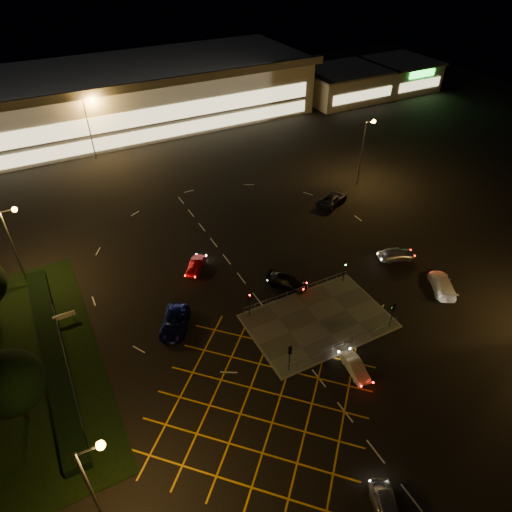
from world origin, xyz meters
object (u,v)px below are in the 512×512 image
car_circ_red (196,266)px  car_approach_white (442,284)px  signal_se (393,310)px  car_right_silver (396,254)px  car_east_grey (332,199)px  car_near_silver (387,510)px  signal_sw (290,354)px  signal_ne (345,266)px  signal_nw (249,300)px  car_queue_white (355,367)px  car_far_dkgrey (287,281)px  car_left_blue (174,322)px

car_circ_red → car_approach_white: car_approach_white is taller
signal_se → car_approach_white: 9.33m
signal_se → car_right_silver: 11.95m
car_east_grey → car_near_silver: bearing=125.1°
signal_sw → car_east_grey: 31.18m
car_near_silver → signal_ne: bearing=84.1°
signal_nw → car_near_silver: (-0.45, -22.04, -1.63)m
signal_sw → car_right_silver: (20.28, 8.47, -1.61)m
car_queue_white → car_far_dkgrey: 13.24m
signal_nw → car_approach_white: (21.02, -6.21, -1.61)m
car_near_silver → car_far_dkgrey: car_near_silver is taller
car_approach_white → car_near_silver: bearing=66.6°
car_far_dkgrey → car_right_silver: size_ratio=1.05×
car_circ_red → car_east_grey: (23.13, 5.07, 0.14)m
signal_nw → car_circ_red: bearing=101.8°
signal_sw → car_approach_white: bearing=-175.2°
signal_nw → car_east_grey: (21.07, 14.94, -1.60)m
signal_sw → signal_se: size_ratio=1.00×
signal_se → signal_nw: same height
signal_nw → car_queue_white: size_ratio=0.85×
signal_ne → signal_sw: bearing=-146.4°
signal_se → signal_ne: bearing=-90.0°
signal_ne → car_left_blue: bearing=173.8°
signal_ne → car_circ_red: (-14.07, 9.87, -1.74)m
car_far_dkgrey → car_left_blue: bearing=141.2°
signal_nw → car_far_dkgrey: size_ratio=0.68×
signal_sw → car_circ_red: 18.06m
signal_se → signal_ne: size_ratio=1.00×
signal_sw → car_approach_white: 21.16m
car_queue_white → signal_nw: bearing=124.5°
signal_sw → car_far_dkgrey: signal_sw is taller
signal_sw → car_queue_white: signal_sw is taller
car_near_silver → car_far_dkgrey: (6.44, 24.37, -0.06)m
car_near_silver → car_east_grey: bearing=83.3°
car_near_silver → car_circ_red: (-1.62, 31.91, -0.11)m
signal_sw → car_queue_white: 6.34m
car_right_silver → car_approach_white: (0.74, -6.69, 0.00)m
signal_ne → car_near_silver: signal_ne is taller
signal_ne → car_left_blue: signal_ne is taller
car_left_blue → car_circ_red: size_ratio=1.39×
signal_nw → signal_sw: bearing=-90.0°
car_near_silver → car_east_grey: (21.52, 36.98, 0.03)m
signal_sw → car_left_blue: bearing=-53.6°
car_queue_white → car_east_grey: (15.71, 25.84, 0.15)m
signal_ne → car_approach_white: (9.02, -6.21, -1.61)m
car_far_dkgrey → car_circ_red: 11.03m
signal_nw → car_right_silver: (20.28, 0.48, -1.61)m
signal_nw → car_left_blue: bearing=164.1°
car_right_silver → car_circ_red: (-22.35, 9.39, -0.13)m
signal_sw → car_circ_red: (-2.07, 17.86, -1.74)m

